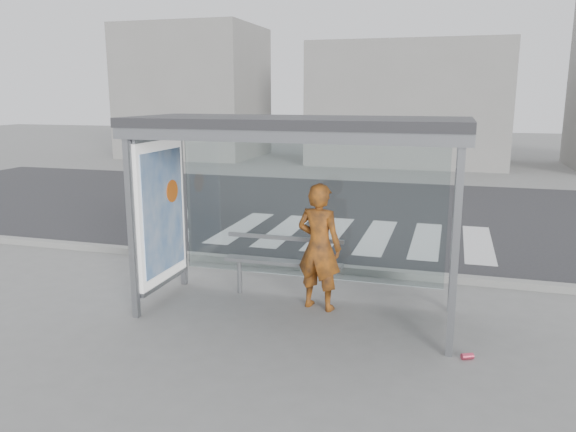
% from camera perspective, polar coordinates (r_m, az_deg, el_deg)
% --- Properties ---
extents(ground, '(80.00, 80.00, 0.00)m').
position_cam_1_polar(ground, '(7.69, 0.78, -9.90)').
color(ground, slate).
rests_on(ground, ground).
extents(road, '(30.00, 10.00, 0.01)m').
position_cam_1_polar(road, '(14.29, 8.34, 0.43)').
color(road, '#29292B').
rests_on(road, ground).
extents(curb, '(30.00, 0.18, 0.12)m').
position_cam_1_polar(curb, '(9.45, 3.97, -5.26)').
color(curb, gray).
rests_on(curb, ground).
extents(crosswalk, '(5.55, 3.00, 0.00)m').
position_cam_1_polar(crosswalk, '(11.88, 6.62, -1.95)').
color(crosswalk, silver).
rests_on(crosswalk, ground).
extents(bus_shelter, '(4.25, 1.65, 2.62)m').
position_cam_1_polar(bus_shelter, '(7.34, -1.85, 5.08)').
color(bus_shelter, gray).
rests_on(bus_shelter, ground).
extents(building_left, '(6.00, 5.00, 6.00)m').
position_cam_1_polar(building_left, '(27.56, -9.47, 12.30)').
color(building_left, gray).
rests_on(building_left, ground).
extents(building_center, '(8.00, 5.00, 5.00)m').
position_cam_1_polar(building_center, '(24.94, 12.18, 11.06)').
color(building_center, gray).
rests_on(building_center, ground).
extents(person, '(0.72, 0.55, 1.75)m').
position_cam_1_polar(person, '(7.63, 3.17, -3.14)').
color(person, '#C76312').
rests_on(person, ground).
extents(bench, '(1.74, 0.22, 0.90)m').
position_cam_1_polar(bench, '(8.13, -0.49, -4.66)').
color(bench, slate).
rests_on(bench, ground).
extents(soda_can, '(0.15, 0.12, 0.07)m').
position_cam_1_polar(soda_can, '(6.76, 17.75, -13.42)').
color(soda_can, '#DB405C').
rests_on(soda_can, ground).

